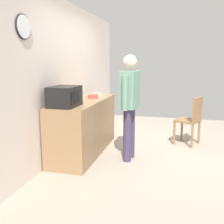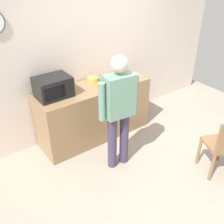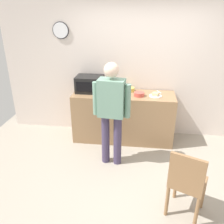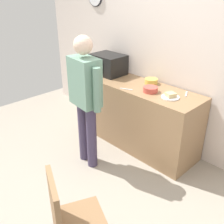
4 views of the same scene
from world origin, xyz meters
The scene contains 11 objects.
ground_plane centered at (0.00, 0.00, 0.00)m, with size 6.00×6.00×0.00m, color #9E9384.
back_wall centered at (0.00, 1.60, 1.30)m, with size 5.40×0.13×2.60m.
kitchen_counter centered at (-0.30, 1.22, 0.47)m, with size 1.89×0.62×0.94m, color #93704C.
microwave centered at (-0.95, 1.28, 1.09)m, with size 0.50×0.39×0.30m.
sandwich_plate centered at (0.28, 1.17, 0.96)m, with size 0.22×0.22×0.06m.
salad_bowl centered at (-0.01, 1.15, 0.97)m, with size 0.19×0.19×0.07m, color #C64C42.
cereal_bowl centered at (-0.20, 1.39, 0.97)m, with size 0.18×0.18×0.07m, color gold.
fork_utensil centered at (0.36, 1.41, 0.94)m, with size 0.17×0.02×0.01m, color silver.
spoon_utensil centered at (-0.29, 0.99, 0.94)m, with size 0.17×0.02×0.01m, color silver.
person_standing centered at (-0.42, 0.40, 0.99)m, with size 0.59×0.28×1.70m.
wooden_chair centered at (0.61, -0.62, 0.52)m, with size 0.53×0.53×0.94m.
Camera 4 is at (1.89, -1.40, 2.21)m, focal length 41.70 mm.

